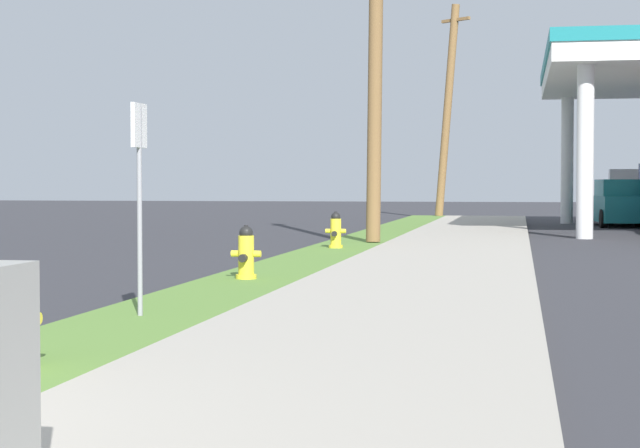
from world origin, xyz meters
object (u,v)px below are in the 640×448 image
object	(u,v)px
fire_hydrant_second	(246,255)
car_teal_by_far_pump	(622,205)
utility_pole_background	(447,109)
utility_pole_midground	(376,33)
fire_hydrant_nearest	(13,321)
street_sign_post	(139,164)
truck_silver_on_apron	(635,198)
fire_hydrant_third	(336,232)

from	to	relation	value
fire_hydrant_second	car_teal_by_far_pump	world-z (taller)	car_teal_by_far_pump
utility_pole_background	fire_hydrant_second	bearing A→B (deg)	-91.67
utility_pole_midground	fire_hydrant_nearest	bearing A→B (deg)	-91.33
utility_pole_midground	street_sign_post	xyz separation A→B (m)	(-0.51, -13.94, -3.20)
fire_hydrant_nearest	truck_silver_on_apron	distance (m)	34.82
fire_hydrant_second	street_sign_post	xyz separation A→B (m)	(-0.00, -4.22, 1.19)
fire_hydrant_third	utility_pole_background	world-z (taller)	utility_pole_background
fire_hydrant_nearest	fire_hydrant_second	size ratio (longest dim) A/B	1.00
fire_hydrant_third	truck_silver_on_apron	world-z (taller)	truck_silver_on_apron
fire_hydrant_nearest	fire_hydrant_second	xyz separation A→B (m)	(-0.12, 7.20, 0.00)
utility_pole_midground	truck_silver_on_apron	size ratio (longest dim) A/B	1.68
fire_hydrant_third	utility_pole_background	distance (m)	22.23
fire_hydrant_third	utility_pole_midground	size ratio (longest dim) A/B	0.08
fire_hydrant_third	street_sign_post	distance (m)	11.50
fire_hydrant_nearest	fire_hydrant_second	bearing A→B (deg)	90.94
utility_pole_midground	street_sign_post	world-z (taller)	utility_pole_midground
fire_hydrant_nearest	street_sign_post	distance (m)	3.21
utility_pole_background	truck_silver_on_apron	world-z (taller)	utility_pole_background
utility_pole_background	street_sign_post	bearing A→B (deg)	-91.46
fire_hydrant_second	truck_silver_on_apron	size ratio (longest dim) A/B	0.14
car_teal_by_far_pump	utility_pole_midground	bearing A→B (deg)	-116.31
utility_pole_midground	car_teal_by_far_pump	world-z (taller)	utility_pole_midground
fire_hydrant_nearest	utility_pole_background	size ratio (longest dim) A/B	0.09
fire_hydrant_second	fire_hydrant_third	distance (m)	7.22
fire_hydrant_nearest	fire_hydrant_second	world-z (taller)	same
fire_hydrant_second	fire_hydrant_third	xyz separation A→B (m)	(0.03, 7.22, 0.00)
utility_pole_background	truck_silver_on_apron	bearing A→B (deg)	-18.35
fire_hydrant_second	truck_silver_on_apron	bearing A→B (deg)	73.46
fire_hydrant_nearest	truck_silver_on_apron	xyz separation A→B (m)	(7.82, 33.92, 0.47)
truck_silver_on_apron	fire_hydrant_nearest	bearing A→B (deg)	-102.98
car_teal_by_far_pump	truck_silver_on_apron	distance (m)	3.70
fire_hydrant_second	utility_pole_background	xyz separation A→B (m)	(0.85, 29.07, 3.99)
fire_hydrant_third	utility_pole_midground	xyz separation A→B (m)	(0.48, 2.50, 4.39)
fire_hydrant_third	street_sign_post	world-z (taller)	street_sign_post
truck_silver_on_apron	car_teal_by_far_pump	bearing A→B (deg)	-102.54
car_teal_by_far_pump	fire_hydrant_nearest	bearing A→B (deg)	-103.03
fire_hydrant_third	street_sign_post	bearing A→B (deg)	-90.15
fire_hydrant_second	utility_pole_midground	bearing A→B (deg)	87.00
fire_hydrant_third	car_teal_by_far_pump	size ratio (longest dim) A/B	0.16
utility_pole_background	street_sign_post	xyz separation A→B (m)	(-0.85, -33.29, -2.80)
utility_pole_midground	truck_silver_on_apron	world-z (taller)	utility_pole_midground
fire_hydrant_nearest	utility_pole_background	xyz separation A→B (m)	(0.73, 36.27, 3.99)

